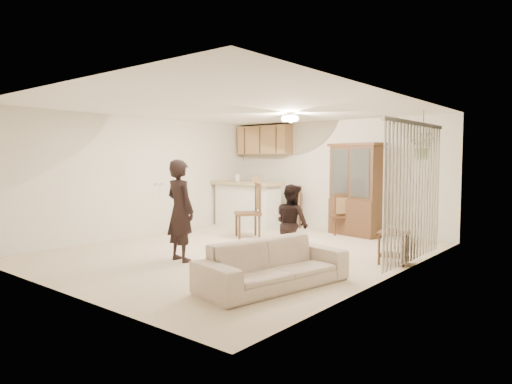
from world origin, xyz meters
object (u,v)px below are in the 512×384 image
Objects in this scene: side_table at (393,247)px; chair_bar at (289,216)px; adult at (180,205)px; chair_hutch_left at (248,222)px; sofa at (274,258)px; child at (292,220)px; china_hutch at (356,190)px; chair_hutch_right at (340,223)px.

chair_bar reaches higher than side_table.
chair_hutch_left is at bearing -68.65° from adult.
sofa is 1.88× the size of chair_bar.
side_table is (0.65, 2.21, -0.11)m from sofa.
side_table is (1.26, 0.93, -0.42)m from child.
child reaches higher than side_table.
sofa is at bearing 179.69° from adult.
sofa is 1.66× the size of chair_hutch_left.
chair_hutch_left is at bearing -87.44° from chair_bar.
adult is 1.33× the size of child.
sofa is at bearing -64.32° from china_hutch.
chair_bar is 1.59m from chair_hutch_left.
adult reaches higher than chair_hutch_left.
adult is 4.15m from china_hutch.
sofa is 3.40× the size of side_table.
sofa is 1.39× the size of child.
adult is at bearing 36.28° from chair_hutch_right.
adult reaches higher than child.
chair_hutch_right is at bearing 135.42° from side_table.
chair_hutch_right is at bearing 89.45° from chair_hutch_left.
chair_bar is (-3.37, 2.01, 0.02)m from side_table.
chair_bar is at bearing -45.13° from chair_hutch_right.
china_hutch is (-0.44, 3.01, 0.29)m from child.
chair_hutch_right is at bearing -1.29° from chair_bar.
china_hutch reaches higher than chair_hutch_left.
chair_bar is (-2.11, 2.93, -0.39)m from child.
sofa is at bearing -5.12° from chair_hutch_left.
chair_bar is at bearing 44.50° from sofa.
sofa is 4.46m from china_hutch.
side_table is 0.49× the size of chair_hutch_left.
chair_bar is 1.10× the size of chair_hutch_right.
side_table is (1.70, -2.08, -0.71)m from china_hutch.
child is 3.05m from china_hutch.
chair_bar is 0.89× the size of chair_hutch_left.
child is 1.62m from side_table.
adult is 1.99× the size of chair_hutch_right.
chair_hutch_left is (-3.31, 0.42, 0.06)m from side_table.
side_table is 3.33m from chair_hutch_left.
sofa is 2.07× the size of chair_hutch_right.
chair_hutch_right is (1.31, 1.55, -0.06)m from chair_hutch_left.
child reaches higher than chair_hutch_right.
side_table is (2.70, 1.95, -0.64)m from adult.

